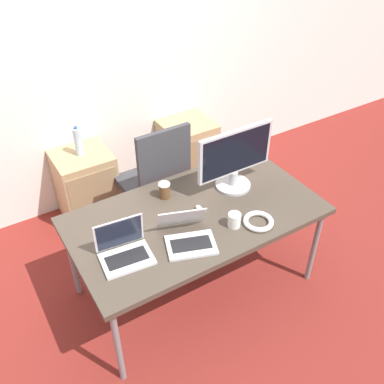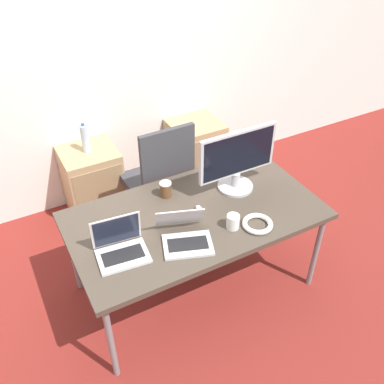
{
  "view_description": "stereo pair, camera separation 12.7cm",
  "coord_description": "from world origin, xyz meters",
  "px_view_note": "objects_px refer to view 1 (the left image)",
  "views": [
    {
      "loc": [
        -1.17,
        -1.85,
        2.59
      ],
      "look_at": [
        0.0,
        0.05,
        0.87
      ],
      "focal_mm": 40.0,
      "sensor_mm": 36.0,
      "label": 1
    },
    {
      "loc": [
        -1.06,
        -1.92,
        2.59
      ],
      "look_at": [
        0.0,
        0.05,
        0.87
      ],
      "focal_mm": 40.0,
      "sensor_mm": 36.0,
      "label": 2
    }
  ],
  "objects_px": {
    "water_bottle": "(78,142)",
    "mouse": "(199,208)",
    "cabinet_right": "(188,153)",
    "laptop_left": "(188,236)",
    "monitor": "(235,159)",
    "cabinet_left": "(86,186)",
    "laptop_right": "(124,250)",
    "office_chair": "(155,192)",
    "coffee_cup_white": "(234,220)",
    "cable_coil": "(258,221)",
    "coffee_cup_brown": "(164,190)"
  },
  "relations": [
    {
      "from": "cabinet_left",
      "to": "monitor",
      "type": "height_order",
      "value": "monitor"
    },
    {
      "from": "monitor",
      "to": "cabinet_right",
      "type": "bearing_deg",
      "value": 75.96
    },
    {
      "from": "office_chair",
      "to": "coffee_cup_brown",
      "type": "relative_size",
      "value": 9.44
    },
    {
      "from": "water_bottle",
      "to": "mouse",
      "type": "bearing_deg",
      "value": -70.97
    },
    {
      "from": "laptop_left",
      "to": "cable_coil",
      "type": "distance_m",
      "value": 0.49
    },
    {
      "from": "water_bottle",
      "to": "cabinet_right",
      "type": "bearing_deg",
      "value": -0.12
    },
    {
      "from": "monitor",
      "to": "cable_coil",
      "type": "bearing_deg",
      "value": -103.41
    },
    {
      "from": "cabinet_right",
      "to": "coffee_cup_white",
      "type": "relative_size",
      "value": 6.63
    },
    {
      "from": "laptop_left",
      "to": "coffee_cup_brown",
      "type": "xyz_separation_m",
      "value": [
        0.09,
        0.47,
        0.01
      ]
    },
    {
      "from": "cabinet_left",
      "to": "monitor",
      "type": "distance_m",
      "value": 1.49
    },
    {
      "from": "monitor",
      "to": "laptop_left",
      "type": "bearing_deg",
      "value": -151.09
    },
    {
      "from": "cabinet_left",
      "to": "laptop_right",
      "type": "bearing_deg",
      "value": -98.21
    },
    {
      "from": "cable_coil",
      "to": "coffee_cup_white",
      "type": "bearing_deg",
      "value": 156.64
    },
    {
      "from": "laptop_left",
      "to": "laptop_right",
      "type": "xyz_separation_m",
      "value": [
        -0.39,
        0.09,
        0.0
      ]
    },
    {
      "from": "mouse",
      "to": "cable_coil",
      "type": "bearing_deg",
      "value": -51.23
    },
    {
      "from": "office_chair",
      "to": "laptop_left",
      "type": "height_order",
      "value": "office_chair"
    },
    {
      "from": "cabinet_right",
      "to": "water_bottle",
      "type": "bearing_deg",
      "value": 179.88
    },
    {
      "from": "cabinet_left",
      "to": "mouse",
      "type": "bearing_deg",
      "value": -70.94
    },
    {
      "from": "cable_coil",
      "to": "cabinet_left",
      "type": "bearing_deg",
      "value": 113.83
    },
    {
      "from": "cabinet_right",
      "to": "laptop_right",
      "type": "height_order",
      "value": "laptop_right"
    },
    {
      "from": "office_chair",
      "to": "monitor",
      "type": "xyz_separation_m",
      "value": [
        0.34,
        -0.61,
        0.55
      ]
    },
    {
      "from": "coffee_cup_brown",
      "to": "cable_coil",
      "type": "height_order",
      "value": "coffee_cup_brown"
    },
    {
      "from": "office_chair",
      "to": "laptop_left",
      "type": "relative_size",
      "value": 2.67
    },
    {
      "from": "cabinet_right",
      "to": "laptop_left",
      "type": "relative_size",
      "value": 1.61
    },
    {
      "from": "mouse",
      "to": "cable_coil",
      "type": "height_order",
      "value": "cable_coil"
    },
    {
      "from": "laptop_left",
      "to": "laptop_right",
      "type": "height_order",
      "value": "laptop_right"
    },
    {
      "from": "laptop_right",
      "to": "monitor",
      "type": "height_order",
      "value": "monitor"
    },
    {
      "from": "cabinet_left",
      "to": "water_bottle",
      "type": "xyz_separation_m",
      "value": [
        0.0,
        0.0,
        0.45
      ]
    },
    {
      "from": "laptop_left",
      "to": "coffee_cup_white",
      "type": "bearing_deg",
      "value": -6.26
    },
    {
      "from": "cable_coil",
      "to": "cabinet_right",
      "type": "bearing_deg",
      "value": 76.14
    },
    {
      "from": "coffee_cup_white",
      "to": "mouse",
      "type": "bearing_deg",
      "value": 112.86
    },
    {
      "from": "laptop_left",
      "to": "mouse",
      "type": "distance_m",
      "value": 0.31
    },
    {
      "from": "water_bottle",
      "to": "mouse",
      "type": "relative_size",
      "value": 4.61
    },
    {
      "from": "cabinet_right",
      "to": "monitor",
      "type": "height_order",
      "value": "monitor"
    },
    {
      "from": "mouse",
      "to": "cable_coil",
      "type": "relative_size",
      "value": 0.29
    },
    {
      "from": "cabinet_right",
      "to": "cable_coil",
      "type": "relative_size",
      "value": 3.24
    },
    {
      "from": "cabinet_left",
      "to": "water_bottle",
      "type": "distance_m",
      "value": 0.45
    },
    {
      "from": "laptop_right",
      "to": "monitor",
      "type": "distance_m",
      "value": 1.01
    },
    {
      "from": "laptop_left",
      "to": "water_bottle",
      "type": "bearing_deg",
      "value": 97.79
    },
    {
      "from": "water_bottle",
      "to": "coffee_cup_white",
      "type": "relative_size",
      "value": 2.72
    },
    {
      "from": "office_chair",
      "to": "monitor",
      "type": "relative_size",
      "value": 1.82
    },
    {
      "from": "coffee_cup_brown",
      "to": "water_bottle",
      "type": "bearing_deg",
      "value": 106.62
    },
    {
      "from": "cabinet_left",
      "to": "office_chair",
      "type": "bearing_deg",
      "value": -48.96
    },
    {
      "from": "water_bottle",
      "to": "mouse",
      "type": "xyz_separation_m",
      "value": [
        0.42,
        -1.2,
        -0.04
      ]
    },
    {
      "from": "laptop_right",
      "to": "cable_coil",
      "type": "bearing_deg",
      "value": -12.17
    },
    {
      "from": "water_bottle",
      "to": "coffee_cup_white",
      "type": "height_order",
      "value": "water_bottle"
    },
    {
      "from": "laptop_left",
      "to": "monitor",
      "type": "relative_size",
      "value": 0.68
    },
    {
      "from": "cabinet_right",
      "to": "cable_coil",
      "type": "xyz_separation_m",
      "value": [
        -0.38,
        -1.52,
        0.42
      ]
    },
    {
      "from": "cabinet_left",
      "to": "mouse",
      "type": "relative_size",
      "value": 11.24
    },
    {
      "from": "office_chair",
      "to": "laptop_left",
      "type": "xyz_separation_m",
      "value": [
        -0.24,
        -0.92,
        0.36
      ]
    }
  ]
}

